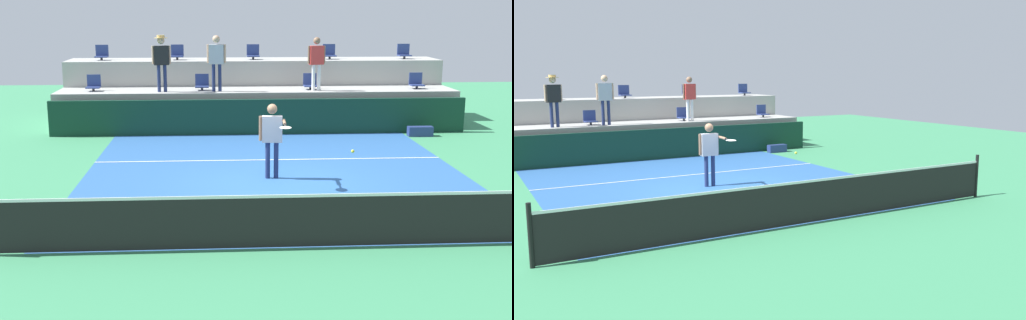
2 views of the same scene
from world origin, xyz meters
The scene contains 22 objects.
ground_plane centered at (0.00, 0.00, 0.00)m, with size 40.00×40.00×0.00m, color #388456.
court_inner_paint centered at (0.00, 1.00, 0.00)m, with size 9.00×10.00×0.01m, color #285693.
court_service_line centered at (0.00, 2.40, 0.01)m, with size 9.00×0.06×0.00m, color white.
tennis_net centered at (0.00, -4.00, 0.50)m, with size 10.48×0.08×1.07m.
sponsor_backboard centered at (0.00, 6.00, 0.55)m, with size 13.00×0.16×1.10m, color #0F3323.
seating_tier_lower centered at (0.00, 7.30, 0.62)m, with size 13.00×1.80×1.25m, color #9E9E99.
seating_tier_upper centered at (0.00, 9.10, 1.05)m, with size 13.00×1.80×2.10m, color #9E9E99.
stadium_chair_lower_far_left centered at (-5.31, 7.23, 1.46)m, with size 0.44×0.40×0.52m.
stadium_chair_lower_left centered at (-1.82, 7.23, 1.46)m, with size 0.44×0.40×0.52m.
stadium_chair_lower_right centered at (1.73, 7.23, 1.46)m, with size 0.44×0.40×0.52m.
stadium_chair_lower_far_right centered at (5.29, 7.23, 1.46)m, with size 0.44×0.40×0.52m.
stadium_chair_upper_far_left centered at (-5.30, 9.03, 2.31)m, with size 0.44×0.40×0.52m.
stadium_chair_upper_left centered at (-2.70, 9.03, 2.31)m, with size 0.44×0.40×0.52m.
stadium_chair_upper_center centered at (-0.04, 9.03, 2.31)m, with size 0.44×0.40×0.52m.
stadium_chair_upper_right centered at (2.66, 9.03, 2.31)m, with size 0.44×0.40×0.52m.
stadium_chair_upper_far_right centered at (5.35, 9.03, 2.31)m, with size 0.44×0.40×0.52m.
tennis_player centered at (-0.09, 0.50, 1.07)m, with size 0.65×1.23×1.74m.
spectator_with_hat centered at (-3.08, 6.85, 2.36)m, with size 0.61×0.48×1.79m.
spectator_leaning_on_rail centered at (-1.34, 6.85, 2.33)m, with size 0.62×0.26×1.77m.
spectator_in_white centered at (1.87, 6.85, 2.28)m, with size 0.60×0.27×1.71m.
tennis_ball centered at (1.32, -1.63, 1.10)m, with size 0.07×0.07×0.07m.
equipment_bag centered at (4.92, 5.36, 0.15)m, with size 0.76×0.28×0.30m, color navy.
Camera 1 is at (-1.37, -14.11, 3.87)m, focal length 45.81 mm.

